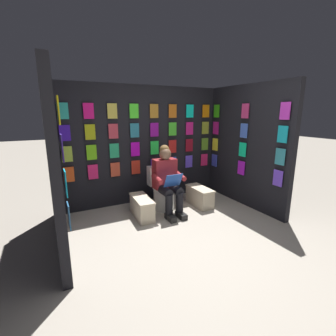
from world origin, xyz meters
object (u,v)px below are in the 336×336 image
(toilet, at_px, (162,191))
(comic_longbox_near, at_px, (142,207))
(comic_longbox_far, at_px, (200,196))
(person_reading, at_px, (167,180))

(toilet, distance_m, comic_longbox_near, 0.55)
(comic_longbox_near, distance_m, comic_longbox_far, 1.18)
(toilet, height_order, person_reading, person_reading)
(toilet, relative_size, person_reading, 0.65)
(toilet, bearing_deg, person_reading, 90.14)
(person_reading, relative_size, comic_longbox_far, 1.88)
(person_reading, xyz_separation_m, comic_longbox_far, (-0.70, -0.01, -0.42))
(toilet, xyz_separation_m, person_reading, (0.00, 0.23, 0.27))
(toilet, distance_m, comic_longbox_far, 0.74)
(person_reading, bearing_deg, toilet, -89.86)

